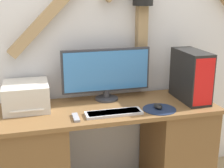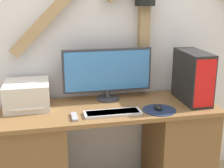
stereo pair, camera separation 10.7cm
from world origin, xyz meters
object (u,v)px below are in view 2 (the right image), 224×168
Objects in this scene: mouse at (158,107)px; remote_control at (74,117)px; printer at (27,95)px; monitor at (107,72)px; keyboard at (113,113)px; computer_tower at (193,77)px.

remote_control is at bearing -177.32° from mouse.
monitor is at bearing 4.39° from printer.
monitor is 0.62m from printer.
monitor is 0.38m from keyboard.
keyboard is 0.26m from remote_control.
keyboard is 2.88× the size of remote_control.
computer_tower is 1.24m from printer.
keyboard is 0.34m from mouse.
printer is (-0.60, -0.05, -0.13)m from monitor.
mouse is 0.60m from remote_control.
keyboard is at bearing -25.00° from printer.
monitor is 5.01× the size of remote_control.
remote_control is at bearing -131.84° from monitor.
monitor reaches higher than remote_control.
monitor reaches higher than keyboard.
remote_control is (-0.60, -0.03, -0.01)m from mouse.
computer_tower reaches higher than mouse.
keyboard is at bearing -94.83° from monitor.
printer is at bearing 138.24° from remote_control.
monitor is 0.65m from computer_tower.
remote_control is at bearing -177.86° from keyboard.
mouse is (0.31, -0.30, -0.20)m from monitor.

